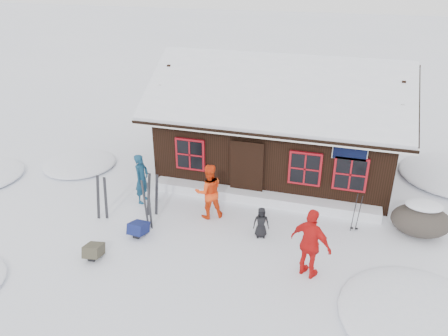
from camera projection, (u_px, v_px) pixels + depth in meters
The scene contains 15 objects.
ground at pixel (198, 231), 13.09m from camera, with size 120.00×120.00×0.00m, color white.
mountain_hut at pixel (279, 130), 16.32m from camera, with size 8.90×6.09×4.42m.
snow_drift at pixel (262, 198), 14.57m from camera, with size 7.60×0.60×0.35m, color white.
snow_mounds at pixel (264, 209), 14.28m from camera, with size 20.60×13.20×0.48m.
skier_teal at pixel (142, 179), 14.34m from camera, with size 0.62×0.41×1.71m, color navy.
skier_orange_left at pixel (209, 191), 13.47m from camera, with size 0.87×0.68×1.79m, color #F44011.
skier_orange_right at pixel (311, 244), 10.88m from camera, with size 1.13×0.47×1.94m, color red.
skier_crouched at pixel (261, 222), 12.66m from camera, with size 0.47×0.30×0.96m, color black.
boulder at pixel (421, 220), 12.76m from camera, with size 1.68×1.26×0.98m.
ski_pair_left at pixel (102, 198), 13.42m from camera, with size 0.47×0.11×1.55m.
ski_pair_mid at pixel (147, 205), 13.07m from camera, with size 0.38×0.24×1.55m.
ski_pair_right at pixel (153, 195), 13.62m from camera, with size 0.47×0.16×1.52m.
ski_poles at pixel (356, 213), 12.87m from camera, with size 0.23×0.11×1.28m.
backpack_blue at pixel (139, 230), 12.86m from camera, with size 0.45×0.60×0.33m, color navy.
backpack_olive at pixel (94, 253), 11.89m from camera, with size 0.43×0.58×0.31m, color #403C2D.
Camera 1 is at (3.88, -10.28, 7.42)m, focal length 35.00 mm.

